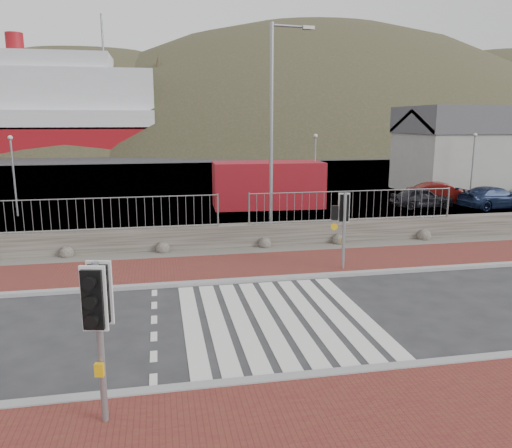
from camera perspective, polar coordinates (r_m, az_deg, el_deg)
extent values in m
plane|color=#28282B|center=(12.65, 2.38, -10.75)|extent=(220.00, 220.00, 0.00)
cube|color=brown|center=(8.42, 10.99, -23.17)|extent=(40.00, 4.00, 0.08)
cube|color=brown|center=(16.80, -1.19, -4.86)|extent=(40.00, 3.00, 0.08)
cube|color=gray|center=(10.02, 6.54, -16.87)|extent=(40.00, 0.25, 0.12)
cube|color=gray|center=(15.38, -0.22, -6.39)|extent=(40.00, 0.25, 0.12)
cube|color=silver|center=(12.36, -7.32, -11.36)|extent=(0.42, 5.60, 0.01)
cube|color=silver|center=(12.41, -4.51, -11.20)|extent=(0.42, 5.60, 0.01)
cube|color=silver|center=(12.48, -1.72, -11.03)|extent=(0.42, 5.60, 0.01)
cube|color=silver|center=(12.58, 1.03, -10.83)|extent=(0.42, 5.60, 0.01)
cube|color=silver|center=(12.71, 3.72, -10.61)|extent=(0.42, 5.60, 0.01)
cube|color=silver|center=(12.87, 6.34, -10.37)|extent=(0.42, 5.60, 0.01)
cube|color=silver|center=(13.05, 8.90, -10.12)|extent=(0.42, 5.60, 0.01)
cube|color=silver|center=(13.26, 11.37, -9.86)|extent=(0.42, 5.60, 0.01)
cube|color=#59544C|center=(18.70, -2.25, -3.17)|extent=(40.00, 1.50, 0.06)
cube|color=#47413A|center=(19.37, -2.62, -1.38)|extent=(40.00, 0.60, 0.90)
cylinder|color=gray|center=(18.82, -17.22, 2.84)|extent=(8.40, 0.04, 0.04)
cylinder|color=gray|center=(18.93, -4.38, 1.54)|extent=(0.07, 0.07, 1.20)
cylinder|color=gray|center=(20.18, 11.03, 3.72)|extent=(8.40, 0.04, 0.04)
cylinder|color=gray|center=(19.11, -0.80, 1.67)|extent=(0.07, 0.07, 1.20)
cylinder|color=gray|center=(22.18, 21.10, 2.28)|extent=(0.07, 0.07, 1.20)
cube|color=#4C4C4F|center=(39.65, -7.03, 4.62)|extent=(120.00, 40.00, 0.50)
cube|color=#3F4C54|center=(74.47, -9.01, 7.84)|extent=(220.00, 50.00, 0.05)
cube|color=silver|center=(80.82, -22.61, 13.79)|extent=(30.00, 12.00, 6.00)
cube|color=silver|center=(81.13, -22.84, 16.60)|extent=(18.00, 10.00, 2.50)
cylinder|color=maroon|center=(82.26, -25.85, 18.04)|extent=(2.40, 2.40, 3.00)
cylinder|color=gray|center=(80.52, -17.16, 19.90)|extent=(0.30, 0.30, 6.00)
cube|color=#9E9E99|center=(38.77, 25.07, 6.42)|extent=(12.00, 6.00, 4.00)
cube|color=#4C4C51|center=(38.66, 25.45, 10.70)|extent=(12.20, 6.20, 1.80)
ellipsoid|color=#2E3520|center=(103.05, -17.57, -2.80)|extent=(106.40, 68.40, 76.00)
ellipsoid|color=#2E3520|center=(108.98, 6.92, -4.82)|extent=(140.00, 90.00, 100.00)
ellipsoid|color=#2E3520|center=(128.51, 26.46, -0.68)|extent=(112.00, 72.00, 80.00)
cylinder|color=gray|center=(8.39, -17.34, -13.17)|extent=(0.11, 0.11, 2.74)
cube|color=#DFA30D|center=(8.54, -17.20, -15.26)|extent=(0.15, 0.11, 0.22)
cube|color=black|center=(8.09, -17.70, -7.79)|extent=(0.44, 0.32, 1.03)
sphere|color=#0CE53F|center=(8.19, -17.58, -9.74)|extent=(0.15, 0.15, 0.15)
cylinder|color=gray|center=(16.40, 10.02, -0.93)|extent=(0.10, 0.10, 2.59)
cube|color=#DFA30D|center=(16.47, 9.98, -2.03)|extent=(0.14, 0.09, 0.20)
cube|color=black|center=(16.24, 10.12, 1.77)|extent=(0.40, 0.27, 0.97)
sphere|color=#0CE53F|center=(16.29, 10.08, 0.81)|extent=(0.14, 0.14, 0.14)
cube|color=black|center=(16.20, 8.98, 1.29)|extent=(0.22, 0.18, 0.46)
cylinder|color=gray|center=(19.97, 1.76, 10.02)|extent=(0.15, 0.15, 8.49)
cylinder|color=gray|center=(20.54, 3.92, 21.64)|extent=(1.49, 0.29, 0.10)
cube|color=beige|center=(20.82, 5.95, 21.41)|extent=(0.50, 0.29, 0.13)
cube|color=maroon|center=(28.37, 1.38, 4.52)|extent=(6.27, 2.85, 2.57)
imported|color=black|center=(29.68, 18.42, 2.89)|extent=(3.53, 1.62, 1.17)
imported|color=#550E0C|center=(31.06, 20.55, 3.23)|extent=(4.19, 2.47, 1.30)
imported|color=#121C39|center=(31.03, 25.52, 2.75)|extent=(4.41, 2.27, 1.22)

